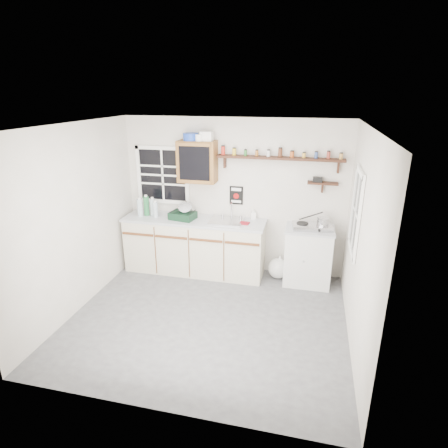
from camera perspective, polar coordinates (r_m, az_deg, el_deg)
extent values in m
cube|color=#49494B|center=(5.18, -2.45, -14.15)|extent=(3.60, 3.20, 0.02)
cube|color=silver|center=(4.32, -2.94, 14.83)|extent=(3.60, 3.20, 0.02)
cube|color=beige|center=(5.37, -21.61, 0.63)|extent=(0.02, 3.20, 2.50)
cube|color=beige|center=(4.49, 20.19, -2.81)|extent=(0.02, 3.20, 2.50)
cube|color=beige|center=(6.09, 1.46, 4.20)|extent=(3.60, 0.02, 2.50)
cube|color=beige|center=(3.23, -10.60, -10.81)|extent=(3.60, 0.02, 2.50)
cube|color=beige|center=(6.22, -4.49, -3.44)|extent=(2.27, 0.60, 0.88)
cube|color=#A7AAAF|center=(6.05, -4.60, 0.57)|extent=(2.31, 0.62, 0.04)
cube|color=brown|center=(6.16, -13.01, -1.54)|extent=(0.53, 0.02, 0.03)
cube|color=brown|center=(5.94, -8.07, -2.01)|extent=(0.53, 0.02, 0.03)
cube|color=brown|center=(5.77, -2.80, -2.51)|extent=(0.53, 0.02, 0.03)
cube|color=brown|center=(5.64, 2.76, -3.01)|extent=(0.53, 0.02, 0.03)
cube|color=silver|center=(5.98, 12.66, -4.86)|extent=(0.70, 0.55, 0.88)
cube|color=#A7AAAF|center=(5.81, 12.99, -0.77)|extent=(0.73, 0.57, 0.03)
cube|color=#B4B4B9|center=(5.91, 0.34, 0.41)|extent=(0.52, 0.44, 0.03)
cylinder|color=#B4B4B9|center=(6.01, 1.15, 2.08)|extent=(0.02, 0.02, 0.28)
cylinder|color=#B4B4B9|center=(5.91, 1.03, 3.11)|extent=(0.02, 0.14, 0.02)
cube|color=brown|center=(5.95, -4.08, 9.46)|extent=(0.60, 0.30, 0.65)
cube|color=black|center=(5.80, -4.56, 9.18)|extent=(0.48, 0.02, 0.52)
cylinder|color=#1A3CA9|center=(5.92, -5.07, 13.10)|extent=(0.24, 0.24, 0.11)
cube|color=white|center=(5.85, -2.66, 13.22)|extent=(0.18, 0.15, 0.14)
cylinder|color=white|center=(5.83, -3.78, 12.98)|extent=(0.12, 0.12, 0.10)
cube|color=black|center=(5.75, 8.50, 9.90)|extent=(1.91, 0.18, 0.04)
cube|color=black|center=(5.94, 0.14, 9.44)|extent=(0.03, 0.10, 0.18)
cube|color=black|center=(5.80, 17.02, 8.34)|extent=(0.03, 0.10, 0.18)
cylinder|color=red|center=(5.87, -0.14, 11.13)|extent=(0.06, 0.06, 0.13)
cylinder|color=black|center=(5.86, -0.14, 11.82)|extent=(0.05, 0.05, 0.02)
cylinder|color=gold|center=(5.84, 1.56, 10.94)|extent=(0.06, 0.06, 0.10)
cylinder|color=black|center=(5.83, 1.57, 11.51)|extent=(0.05, 0.05, 0.02)
cylinder|color=#267226|center=(5.81, 3.28, 10.76)|extent=(0.04, 0.04, 0.08)
cylinder|color=black|center=(5.80, 3.29, 11.24)|extent=(0.04, 0.04, 0.02)
cylinder|color=#99591E|center=(5.78, 5.02, 10.69)|extent=(0.05, 0.05, 0.08)
cylinder|color=black|center=(5.77, 5.03, 11.18)|extent=(0.04, 0.04, 0.02)
cylinder|color=silver|center=(5.76, 6.77, 10.63)|extent=(0.05, 0.05, 0.09)
cylinder|color=black|center=(5.75, 6.79, 11.15)|extent=(0.05, 0.05, 0.02)
cylinder|color=#4C2614|center=(5.74, 8.55, 10.70)|extent=(0.06, 0.06, 0.13)
cylinder|color=black|center=(5.73, 8.58, 11.40)|extent=(0.05, 0.05, 0.02)
cylinder|color=#B24C19|center=(5.73, 10.31, 10.38)|extent=(0.06, 0.06, 0.09)
cylinder|color=black|center=(5.72, 10.34, 10.89)|extent=(0.05, 0.05, 0.02)
cylinder|color=gold|center=(5.72, 12.08, 10.19)|extent=(0.05, 0.05, 0.07)
cylinder|color=black|center=(5.71, 12.11, 10.62)|extent=(0.05, 0.05, 0.02)
cylinder|color=#334C8C|center=(5.72, 13.86, 10.14)|extent=(0.05, 0.05, 0.09)
cylinder|color=black|center=(5.71, 13.90, 10.66)|extent=(0.04, 0.04, 0.02)
cylinder|color=maroon|center=(5.72, 15.64, 10.06)|extent=(0.05, 0.05, 0.10)
cylinder|color=black|center=(5.71, 15.69, 10.64)|extent=(0.05, 0.05, 0.02)
cylinder|color=#BF8C3F|center=(5.73, 17.40, 9.80)|extent=(0.05, 0.05, 0.08)
cylinder|color=black|center=(5.73, 17.45, 10.28)|extent=(0.05, 0.05, 0.02)
cube|color=black|center=(5.81, 14.81, 6.04)|extent=(0.45, 0.15, 0.03)
cube|color=black|center=(5.87, 14.74, 5.37)|extent=(0.03, 0.08, 0.14)
cube|color=black|center=(5.80, 14.06, 6.58)|extent=(0.14, 0.10, 0.07)
cube|color=black|center=(6.05, 1.88, 4.39)|extent=(0.22, 0.01, 0.30)
cube|color=white|center=(6.02, 1.88, 5.28)|extent=(0.16, 0.00, 0.05)
cylinder|color=#A50C0C|center=(6.05, 1.87, 4.28)|extent=(0.09, 0.01, 0.09)
cube|color=white|center=(6.07, 1.86, 3.46)|extent=(0.16, 0.00, 0.04)
cube|color=black|center=(6.34, -9.32, 7.36)|extent=(0.85, 0.02, 0.90)
cube|color=white|center=(6.34, -9.32, 7.36)|extent=(0.93, 0.03, 0.98)
cube|color=black|center=(4.93, 19.53, 1.74)|extent=(0.02, 0.70, 1.00)
cube|color=white|center=(4.93, 19.53, 1.74)|extent=(0.03, 0.78, 1.08)
cylinder|color=#ADC1CB|center=(6.30, -12.69, 2.45)|extent=(0.09, 0.09, 0.29)
cylinder|color=white|center=(6.25, -12.79, 3.83)|extent=(0.05, 0.05, 0.03)
cylinder|color=#246E3B|center=(6.30, -11.74, 2.70)|extent=(0.09, 0.09, 0.32)
cylinder|color=white|center=(6.26, -11.85, 4.22)|extent=(0.05, 0.05, 0.03)
cylinder|color=#ADC1CB|center=(6.29, -10.81, 2.54)|extent=(0.08, 0.08, 0.28)
cylinder|color=white|center=(6.24, -10.90, 3.91)|extent=(0.04, 0.04, 0.03)
cylinder|color=#ADC1CB|center=(6.19, -10.41, 2.16)|extent=(0.08, 0.08, 0.25)
cylinder|color=white|center=(6.15, -10.49, 3.42)|extent=(0.04, 0.04, 0.03)
cube|color=black|center=(6.06, -6.30, 1.30)|extent=(0.44, 0.36, 0.12)
cylinder|color=#B4B4B9|center=(6.00, -5.91, 2.33)|extent=(0.25, 0.28, 0.23)
imported|color=white|center=(6.02, 4.49, 1.54)|extent=(0.10, 0.10, 0.18)
cube|color=maroon|center=(5.82, 3.14, 0.14)|extent=(0.16, 0.14, 0.02)
cube|color=#B4B4B9|center=(5.77, 13.30, -0.38)|extent=(0.62, 0.39, 0.07)
cylinder|color=black|center=(5.76, 11.87, 0.13)|extent=(0.18, 0.18, 0.01)
cylinder|color=black|center=(5.76, 14.78, -0.10)|extent=(0.18, 0.18, 0.01)
cylinder|color=#B4B4B9|center=(5.75, 14.82, 0.38)|extent=(0.18, 0.18, 0.11)
cylinder|color=black|center=(5.82, 13.09, 1.21)|extent=(0.35, 0.08, 0.18)
ellipsoid|color=silver|center=(6.12, 8.25, -6.69)|extent=(0.37, 0.34, 0.39)
cone|color=silver|center=(6.05, 8.52, -5.20)|extent=(0.11, 0.11, 0.11)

